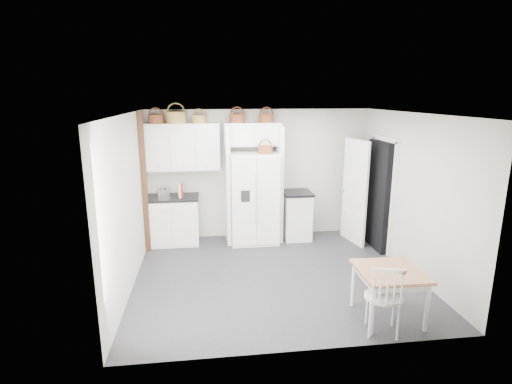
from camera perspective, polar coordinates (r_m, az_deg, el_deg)
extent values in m
plane|color=#222127|center=(6.68, 2.79, -11.76)|extent=(4.50, 4.50, 0.00)
plane|color=white|center=(6.04, 3.08, 11.10)|extent=(4.50, 4.50, 0.00)
plane|color=#BDB6A6|center=(8.16, 0.44, 2.60)|extent=(4.50, 0.00, 4.50)
plane|color=#BDB6A6|center=(6.25, -17.83, -1.54)|extent=(0.00, 4.00, 4.00)
plane|color=#BDB6A6|center=(6.99, 21.40, -0.26)|extent=(0.00, 4.00, 4.00)
cube|color=white|center=(7.86, -0.27, -0.86)|extent=(0.92, 0.74, 1.79)
cube|color=white|center=(8.04, -11.77, -4.07)|extent=(0.99, 0.62, 0.92)
cube|color=white|center=(8.21, 5.77, -3.40)|extent=(0.53, 0.64, 0.93)
cube|color=brown|center=(5.65, 18.37, -13.67)|extent=(0.83, 0.83, 0.68)
cube|color=white|center=(5.27, 17.77, -14.07)|extent=(0.57, 0.54, 0.95)
cube|color=black|center=(7.91, -11.94, -0.77)|extent=(1.03, 0.67, 0.04)
cube|color=black|center=(8.08, 5.86, -0.09)|extent=(0.57, 0.68, 0.04)
cube|color=silver|center=(7.90, -13.14, -0.10)|extent=(0.25, 0.20, 0.16)
cube|color=maroon|center=(7.78, -10.56, 0.17)|extent=(0.04, 0.17, 0.25)
cube|color=beige|center=(7.78, -10.91, 0.20)|extent=(0.07, 0.18, 0.26)
cylinder|color=brown|center=(7.83, -14.10, 10.08)|extent=(0.29, 0.29, 0.16)
cylinder|color=olive|center=(7.79, -11.33, 10.40)|extent=(0.37, 0.37, 0.21)
cylinder|color=olive|center=(7.78, -8.16, 10.27)|extent=(0.26, 0.26, 0.15)
cylinder|color=brown|center=(7.80, -2.71, 10.47)|extent=(0.30, 0.30, 0.17)
cylinder|color=brown|center=(7.87, 1.50, 10.50)|extent=(0.29, 0.29, 0.17)
cylinder|color=brown|center=(7.61, 1.31, 6.07)|extent=(0.27, 0.27, 0.15)
cube|color=white|center=(7.84, -10.38, 6.36)|extent=(1.40, 0.34, 0.90)
cube|color=white|center=(7.86, -0.48, 8.25)|extent=(1.12, 0.34, 0.45)
cube|color=white|center=(7.84, -4.05, 0.98)|extent=(0.08, 0.60, 2.30)
cube|color=white|center=(7.96, 3.30, 1.19)|extent=(0.08, 0.60, 2.30)
cube|color=#452416|center=(7.54, -15.68, 1.15)|extent=(0.09, 0.09, 2.60)
cube|color=black|center=(7.88, 17.22, -0.48)|extent=(0.18, 0.85, 2.05)
cube|color=white|center=(8.04, 13.91, 0.01)|extent=(0.21, 0.79, 2.05)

